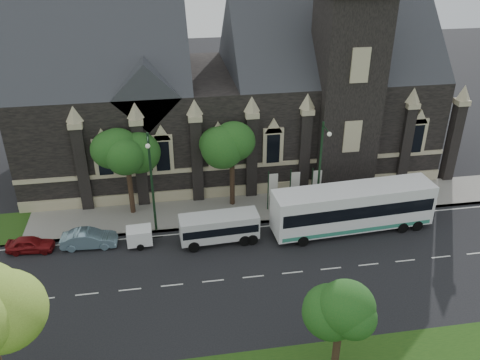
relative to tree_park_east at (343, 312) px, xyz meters
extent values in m
plane|color=black|center=(-6.18, 9.32, -4.62)|extent=(160.00, 160.00, 0.00)
cube|color=gray|center=(-6.18, 18.82, -4.54)|extent=(80.00, 5.00, 0.15)
cube|color=black|center=(-2.18, 28.82, 0.38)|extent=(40.00, 15.00, 10.00)
cube|color=#292B30|center=(-14.18, 28.82, 5.38)|extent=(16.00, 15.00, 15.00)
cube|color=#292B30|center=(7.82, 28.82, 5.38)|extent=(20.00, 15.00, 15.00)
cube|color=#292B30|center=(-10.18, 24.32, 5.38)|extent=(6.00, 6.00, 6.00)
cube|color=black|center=(7.82, 22.82, 4.38)|extent=(5.50, 5.50, 18.00)
cube|color=tan|center=(-2.18, 21.28, -1.42)|extent=(40.00, 0.22, 0.40)
cube|color=tan|center=(-2.18, 21.28, -4.02)|extent=(40.00, 0.25, 1.20)
cube|color=black|center=(-4.18, 21.14, 0.18)|extent=(1.20, 0.12, 2.80)
sphere|color=olive|center=(-17.40, 1.10, 2.38)|extent=(3.12, 3.12, 3.12)
cylinder|color=black|center=(-0.18, -0.18, -3.08)|extent=(0.44, 0.44, 3.08)
sphere|color=#1A551C|center=(-0.18, -0.18, -0.14)|extent=(3.20, 3.20, 3.20)
sphere|color=#1A551C|center=(0.42, 0.42, 0.46)|extent=(2.40, 2.40, 2.40)
cylinder|color=black|center=(-3.18, 19.82, -2.64)|extent=(0.44, 0.44, 3.96)
sphere|color=#1A551C|center=(-3.18, 19.82, 1.02)|extent=(3.84, 3.84, 3.84)
sphere|color=#1A551C|center=(-2.46, 20.54, 1.74)|extent=(2.88, 2.88, 2.88)
cylinder|color=black|center=(-12.18, 19.82, -2.64)|extent=(0.44, 0.44, 3.96)
sphere|color=#1A551C|center=(-12.18, 19.82, 0.95)|extent=(3.68, 3.68, 3.68)
sphere|color=#1A551C|center=(-11.49, 20.51, 1.64)|extent=(2.76, 2.76, 2.76)
cylinder|color=black|center=(3.82, 16.62, -0.12)|extent=(0.20, 0.20, 9.00)
cylinder|color=black|center=(3.82, 15.82, 4.08)|extent=(0.10, 1.60, 0.10)
sphere|color=silver|center=(3.82, 15.02, 3.98)|extent=(0.36, 0.36, 0.36)
cylinder|color=black|center=(-10.18, 16.62, -0.12)|extent=(0.20, 0.20, 9.00)
cylinder|color=black|center=(-10.18, 15.82, 4.08)|extent=(0.10, 1.60, 0.10)
sphere|color=silver|center=(-10.18, 15.02, 3.98)|extent=(0.36, 0.36, 0.36)
cylinder|color=black|center=(-0.18, 18.32, -2.62)|extent=(0.10, 0.10, 4.00)
cube|color=white|center=(0.27, 18.32, -2.02)|extent=(0.80, 0.04, 2.20)
cylinder|color=black|center=(1.82, 18.32, -2.62)|extent=(0.10, 0.10, 4.00)
cube|color=white|center=(2.27, 18.32, -2.02)|extent=(0.80, 0.04, 2.20)
cylinder|color=black|center=(3.82, 18.32, -2.62)|extent=(0.10, 0.10, 4.00)
cube|color=white|center=(4.27, 18.32, -2.02)|extent=(0.80, 0.04, 2.20)
cube|color=white|center=(6.16, 14.23, -2.41)|extent=(13.74, 3.68, 3.51)
cube|color=black|center=(6.16, 14.23, -2.16)|extent=(13.20, 3.68, 1.11)
cube|color=#31886D|center=(6.16, 14.23, -3.87)|extent=(13.20, 3.67, 0.35)
cylinder|color=black|center=(1.51, 12.52, -4.17)|extent=(0.92, 0.34, 0.90)
cylinder|color=black|center=(1.33, 15.34, -4.17)|extent=(0.92, 0.34, 0.90)
cylinder|color=black|center=(10.32, 13.07, -4.17)|extent=(0.92, 0.34, 0.90)
cylinder|color=black|center=(10.14, 15.89, -4.17)|extent=(0.92, 0.34, 0.90)
cylinder|color=black|center=(11.68, 13.16, -4.17)|extent=(0.92, 0.34, 0.90)
cylinder|color=black|center=(11.50, 15.98, -4.17)|extent=(0.92, 0.34, 0.90)
cube|color=silver|center=(-5.08, 14.26, -3.17)|extent=(6.45, 2.31, 2.00)
cube|color=black|center=(-5.08, 14.26, -3.10)|extent=(6.20, 2.33, 0.69)
cylinder|color=black|center=(-7.26, 13.15, -4.17)|extent=(0.91, 0.32, 0.90)
cylinder|color=black|center=(-7.36, 15.15, -4.17)|extent=(0.91, 0.32, 0.90)
cylinder|color=black|center=(-3.13, 13.35, -4.17)|extent=(0.91, 0.32, 0.90)
cylinder|color=black|center=(-3.23, 15.35, -4.17)|extent=(0.91, 0.32, 0.90)
cylinder|color=black|center=(-2.49, 13.38, -4.17)|extent=(0.91, 0.32, 0.90)
cylinder|color=black|center=(-2.59, 15.38, -4.17)|extent=(0.91, 0.32, 0.90)
cube|color=white|center=(-11.50, 14.79, -3.72)|extent=(2.06, 1.59, 1.30)
cylinder|color=black|center=(-11.46, 14.04, -4.34)|extent=(0.57, 0.23, 0.56)
cylinder|color=black|center=(-11.54, 15.53, -4.34)|extent=(0.57, 0.23, 0.56)
cylinder|color=black|center=(-10.21, 14.85, -4.07)|extent=(1.20, 0.14, 0.08)
imported|color=#7394A6|center=(-15.50, 15.24, -3.89)|extent=(4.48, 1.77, 1.45)
imported|color=maroon|center=(-20.05, 15.36, -3.99)|extent=(3.81, 1.79, 1.26)
camera|label=1|loc=(-8.91, -19.70, 19.38)|focal=37.74mm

